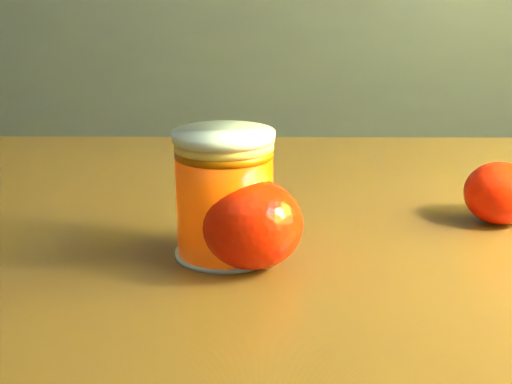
# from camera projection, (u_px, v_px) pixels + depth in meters

# --- Properties ---
(kitchen_counter) EXTENTS (3.15, 0.60, 0.90)m
(kitchen_counter) POSITION_uv_depth(u_px,v_px,m) (38.00, 131.00, 1.95)
(kitchen_counter) COLOR #494A4E
(kitchen_counter) RESTS_ON ground
(table) EXTENTS (0.97, 0.73, 0.68)m
(table) POSITION_uv_depth(u_px,v_px,m) (384.00, 332.00, 0.58)
(table) COLOR brown
(table) RESTS_ON ground
(juice_glass) EXTENTS (0.07, 0.07, 0.09)m
(juice_glass) POSITION_uv_depth(u_px,v_px,m) (225.00, 195.00, 0.49)
(juice_glass) COLOR #FF4805
(juice_glass) RESTS_ON table
(orange_front) EXTENTS (0.07, 0.07, 0.06)m
(orange_front) POSITION_uv_depth(u_px,v_px,m) (252.00, 224.00, 0.48)
(orange_front) COLOR #FF2005
(orange_front) RESTS_ON table
(orange_back) EXTENTS (0.07, 0.07, 0.05)m
(orange_back) POSITION_uv_depth(u_px,v_px,m) (500.00, 193.00, 0.56)
(orange_back) COLOR #FF2005
(orange_back) RESTS_ON table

